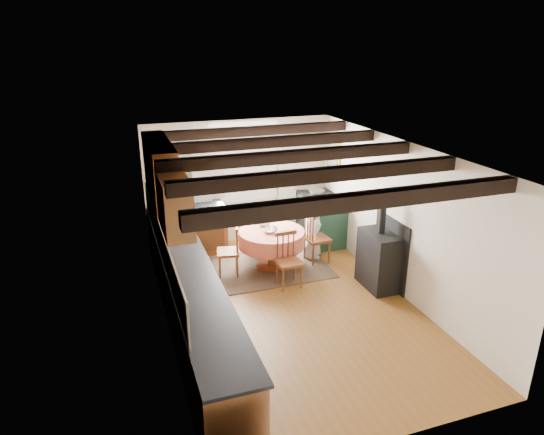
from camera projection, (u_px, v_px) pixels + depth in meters
name	position (u px, v px, depth m)	size (l,w,h in m)	color
floor	(289.00, 306.00, 7.25)	(3.60, 5.50, 0.00)	brown
ceiling	(291.00, 150.00, 6.42)	(3.60, 5.50, 0.00)	white
wall_back	(239.00, 182.00, 9.28)	(3.60, 0.00, 2.40)	silver
wall_front	(397.00, 340.00, 4.40)	(3.60, 0.00, 2.40)	silver
wall_left	(162.00, 249.00, 6.29)	(0.00, 5.50, 2.40)	silver
wall_right	(399.00, 218.00, 7.38)	(0.00, 5.50, 2.40)	silver
beam_a	(365.00, 200.00, 4.68)	(3.60, 0.16, 0.16)	black
beam_b	(322.00, 175.00, 5.56)	(3.60, 0.16, 0.16)	black
beam_c	(291.00, 156.00, 6.45)	(3.60, 0.16, 0.16)	black
beam_d	(268.00, 142.00, 7.34)	(3.60, 0.16, 0.16)	black
beam_e	(249.00, 131.00, 8.23)	(3.60, 0.16, 0.16)	black
splash_left	(161.00, 241.00, 6.56)	(0.02, 4.50, 0.55)	beige
splash_back	(188.00, 187.00, 8.96)	(1.40, 0.02, 0.55)	beige
base_cabinet_left	(188.00, 297.00, 6.65)	(0.60, 5.30, 0.88)	brown
base_cabinet_back	(190.00, 230.00, 8.96)	(1.30, 0.60, 0.88)	brown
worktop_left	(188.00, 266.00, 6.49)	(0.64, 5.30, 0.04)	black
worktop_back	(189.00, 207.00, 8.78)	(1.30, 0.64, 0.04)	black
wall_cabinet_glass	(160.00, 171.00, 7.15)	(0.34, 1.80, 0.90)	brown
wall_cabinet_solid	(175.00, 205.00, 5.83)	(0.34, 0.90, 0.70)	brown
window_frame	(244.00, 162.00, 9.15)	(1.34, 0.03, 1.54)	white
window_pane	(244.00, 161.00, 9.16)	(1.20, 0.01, 1.40)	white
curtain_left	(202.00, 192.00, 9.00)	(0.35, 0.10, 2.10)	silver
curtain_right	(287.00, 184.00, 9.51)	(0.35, 0.10, 2.10)	silver
curtain_rod	(245.00, 131.00, 8.87)	(0.03, 0.03, 2.00)	black
wall_picture	(334.00, 155.00, 9.24)	(0.04, 0.50, 0.60)	gold
wall_plate	(291.00, 153.00, 9.40)	(0.30, 0.30, 0.02)	silver
rug	(272.00, 267.00, 8.50)	(1.94, 1.51, 0.01)	#33251D
dining_table	(272.00, 249.00, 8.38)	(1.14, 1.14, 0.69)	#DE7962
chair_near	(289.00, 261.00, 7.70)	(0.39, 0.41, 0.90)	brown
chair_left	(228.00, 250.00, 8.10)	(0.38, 0.40, 0.90)	brown
chair_right	(317.00, 237.00, 8.55)	(0.42, 0.44, 0.97)	brown
aga_range	(321.00, 219.00, 9.42)	(0.68, 1.04, 0.96)	#1F4233
cast_iron_stove	(380.00, 245.00, 7.59)	(0.44, 0.73, 1.46)	black
child_far	(255.00, 228.00, 8.82)	(0.38, 0.25, 1.05)	#43456D
child_right	(312.00, 230.00, 8.72)	(0.53, 0.34, 1.07)	silver
bowl_a	(270.00, 231.00, 8.20)	(0.24, 0.24, 0.06)	silver
bowl_b	(264.00, 224.00, 8.48)	(0.21, 0.21, 0.07)	silver
cup	(275.00, 229.00, 8.19)	(0.11, 0.11, 0.10)	silver
canister_tall	(181.00, 201.00, 8.66)	(0.15, 0.15, 0.25)	#262628
canister_wide	(189.00, 199.00, 8.87)	(0.18, 0.18, 0.20)	#262628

